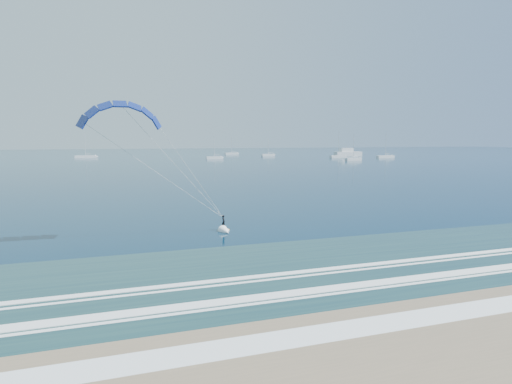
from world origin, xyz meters
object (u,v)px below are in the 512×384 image
Objects in this scene: sailboat_5 at (268,155)px; sailboat_7 at (353,159)px; sailboat_3 at (214,158)px; kitesurfer_rig at (171,161)px; sailboat_6 at (385,156)px; motor_yacht at (348,153)px; sailboat_4 at (232,153)px; sailboat_2 at (86,156)px; sailboat_8 at (338,156)px.

sailboat_7 reaches higher than sailboat_5.
sailboat_3 is 0.96× the size of sailboat_7.
kitesurfer_rig is 206.45m from sailboat_6.
motor_yacht is 1.43× the size of sailboat_4.
sailboat_4 reaches higher than sailboat_5.
sailboat_4 is 1.10× the size of sailboat_5.
sailboat_2 reaches higher than sailboat_8.
sailboat_5 is (-45.27, 10.13, -1.10)m from motor_yacht.
sailboat_2 is 1.26× the size of sailboat_3.
sailboat_4 is 96.43m from sailboat_6.
sailboat_3 is 65.88m from sailboat_7.
sailboat_2 reaches higher than sailboat_4.
kitesurfer_rig is 1.18× the size of sailboat_8.
sailboat_2 reaches higher than sailboat_6.
sailboat_5 is 0.89× the size of sailboat_7.
sailboat_7 is at bearing -145.81° from sailboat_6.
sailboat_6 reaches higher than sailboat_5.
sailboat_4 is 36.03m from sailboat_5.
sailboat_5 is at bearing 130.55° from sailboat_8.
sailboat_2 reaches higher than sailboat_7.
sailboat_3 is 0.98× the size of sailboat_4.
sailboat_4 is (26.64, 60.26, -0.00)m from sailboat_3.
sailboat_5 is at bearing 34.47° from sailboat_3.
kitesurfer_rig is at bearing -105.71° from sailboat_3.
sailboat_5 is (85.89, 196.52, -6.83)m from kitesurfer_rig.
sailboat_5 is (11.32, -34.20, -0.01)m from sailboat_4.
sailboat_3 is 65.89m from sailboat_4.
sailboat_3 is 1.08× the size of sailboat_5.
sailboat_8 is at bearing 55.62° from kitesurfer_rig.
motor_yacht is 84.75m from sailboat_3.
motor_yacht is 1.46× the size of sailboat_3.
kitesurfer_rig is 168.46m from sailboat_7.
sailboat_4 is at bearing 120.23° from sailboat_8.
kitesurfer_rig is 1.47× the size of sailboat_3.
sailboat_6 is at bearing -22.26° from sailboat_8.
kitesurfer_rig is at bearing -125.13° from motor_yacht.
sailboat_6 is 0.93× the size of sailboat_8.
sailboat_2 is 1.21× the size of sailboat_7.
sailboat_4 is at bearing 141.93° from motor_yacht.
motor_yacht is 1.17× the size of sailboat_8.
sailboat_3 is at bearing -113.85° from sailboat_4.
sailboat_2 reaches higher than sailboat_5.
sailboat_6 reaches higher than sailboat_3.
sailboat_8 reaches higher than sailboat_4.
kitesurfer_rig reaches higher than sailboat_5.
motor_yacht is at bearing 97.66° from sailboat_6.
sailboat_3 is at bearing -31.86° from sailboat_2.
kitesurfer_rig is 1.41× the size of sailboat_7.
sailboat_8 reaches higher than sailboat_6.
sailboat_7 is at bearing -73.98° from sailboat_4.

